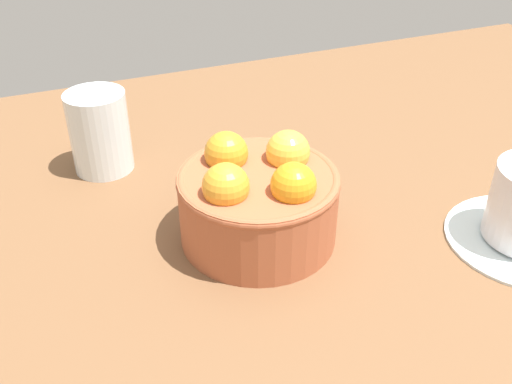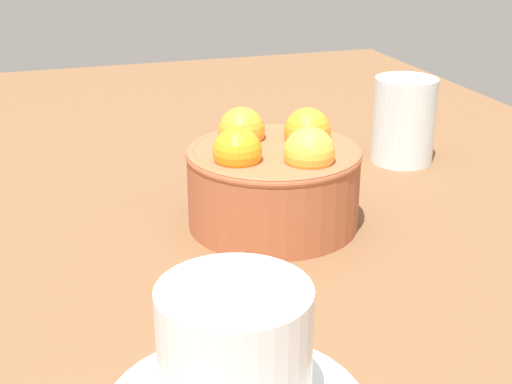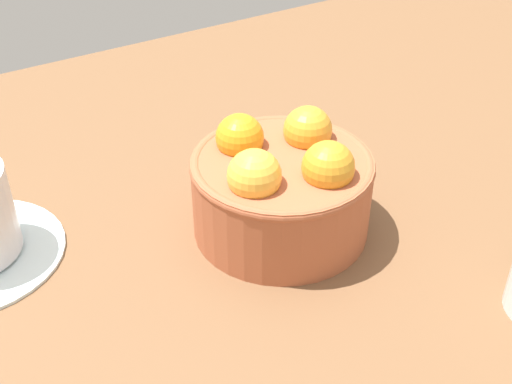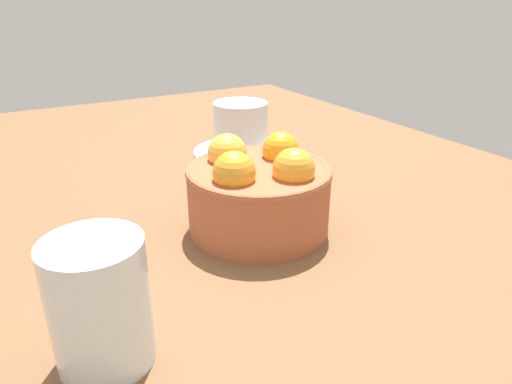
{
  "view_description": "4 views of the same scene",
  "coord_description": "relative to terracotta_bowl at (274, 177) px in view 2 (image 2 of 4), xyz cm",
  "views": [
    {
      "loc": [
        17.73,
        42.89,
        35.64
      ],
      "look_at": [
        0.1,
        -0.33,
        5.09
      ],
      "focal_mm": 41.1,
      "sensor_mm": 36.0,
      "label": 1
    },
    {
      "loc": [
        -56.74,
        19.86,
        27.41
      ],
      "look_at": [
        -0.12,
        1.67,
        3.36
      ],
      "focal_mm": 51.02,
      "sensor_mm": 36.0,
      "label": 2
    },
    {
      "loc": [
        -26.32,
        -37.81,
        36.32
      ],
      "look_at": [
        -1.88,
        1.07,
        3.92
      ],
      "focal_mm": 46.38,
      "sensor_mm": 36.0,
      "label": 3
    },
    {
      "loc": [
        39.13,
        -22.75,
        24.13
      ],
      "look_at": [
        -1.16,
        0.31,
        3.82
      ],
      "focal_mm": 32.37,
      "sensor_mm": 36.0,
      "label": 4
    }
  ],
  "objects": [
    {
      "name": "terracotta_bowl",
      "position": [
        0.0,
        0.0,
        0.0
      ],
      "size": [
        15.44,
        15.44,
        10.04
      ],
      "color": "#AD5938",
      "rests_on": "ground_plane"
    },
    {
      "name": "ground_plane",
      "position": [
        -0.0,
        0.02,
        -6.46
      ],
      "size": [
        144.9,
        90.69,
        3.91
      ],
      "primitive_type": "cube",
      "color": "brown"
    },
    {
      "name": "coffee_cup",
      "position": [
        -24.1,
        10.63,
        -0.97
      ],
      "size": [
        15.44,
        15.44,
        8.11
      ],
      "color": "white",
      "rests_on": "ground_plane"
    },
    {
      "name": "water_glass",
      "position": [
        11.72,
        -19.23,
        0.23
      ],
      "size": [
        6.83,
        6.83,
        9.46
      ],
      "primitive_type": "cylinder",
      "color": "silver",
      "rests_on": "ground_plane"
    }
  ]
}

